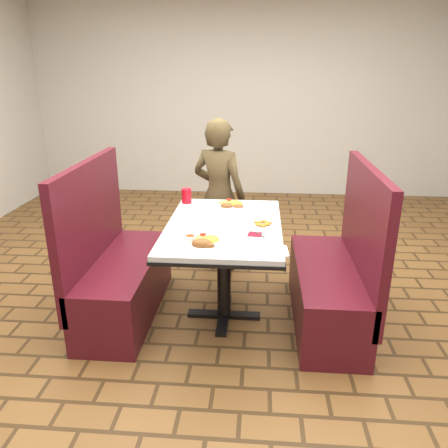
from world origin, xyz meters
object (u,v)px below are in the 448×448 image
(dining_table, at_px, (224,237))
(booth_bench_left, at_px, (118,274))
(red_tumbler, at_px, (187,196))
(diner_person, at_px, (219,196))
(plantain_plate, at_px, (263,224))
(booth_bench_right, at_px, (334,282))
(far_dinner_plate, at_px, (231,204))
(near_dinner_plate, at_px, (204,240))

(dining_table, height_order, booth_bench_left, booth_bench_left)
(dining_table, distance_m, red_tumbler, 0.61)
(diner_person, height_order, plantain_plate, diner_person)
(booth_bench_right, bearing_deg, red_tumbler, 157.10)
(booth_bench_right, bearing_deg, plantain_plate, -177.73)
(dining_table, distance_m, far_dinner_plate, 0.42)
(plantain_plate, bearing_deg, booth_bench_right, 2.27)
(booth_bench_left, height_order, booth_bench_right, same)
(booth_bench_left, relative_size, near_dinner_plate, 4.23)
(booth_bench_left, xyz_separation_m, near_dinner_plate, (0.70, -0.39, 0.45))
(diner_person, xyz_separation_m, red_tumbler, (-0.22, -0.43, 0.12))
(diner_person, relative_size, far_dinner_plate, 4.80)
(red_tumbler, bearing_deg, diner_person, 62.37)
(booth_bench_right, relative_size, far_dinner_plate, 4.15)
(booth_bench_left, bearing_deg, diner_person, 53.30)
(diner_person, xyz_separation_m, far_dinner_plate, (0.14, -0.51, 0.08))
(dining_table, distance_m, near_dinner_plate, 0.42)
(diner_person, relative_size, near_dinner_plate, 4.89)
(diner_person, bearing_deg, plantain_plate, 135.15)
(booth_bench_right, height_order, plantain_plate, booth_bench_right)
(booth_bench_right, bearing_deg, diner_person, 135.24)
(dining_table, relative_size, booth_bench_right, 1.01)
(diner_person, bearing_deg, far_dinner_plate, 128.20)
(booth_bench_right, distance_m, diner_person, 1.34)
(dining_table, relative_size, diner_person, 0.87)
(booth_bench_right, xyz_separation_m, diner_person, (-0.92, 0.91, 0.36))
(booth_bench_left, xyz_separation_m, red_tumbler, (0.45, 0.48, 0.48))
(far_dinner_plate, bearing_deg, dining_table, -93.52)
(booth_bench_right, distance_m, plantain_plate, 0.68)
(booth_bench_left, bearing_deg, dining_table, 0.00)
(far_dinner_plate, relative_size, red_tumbler, 2.43)
(red_tumbler, bearing_deg, booth_bench_left, -133.30)
(dining_table, height_order, booth_bench_right, booth_bench_right)
(booth_bench_right, relative_size, plantain_plate, 6.35)
(near_dinner_plate, bearing_deg, red_tumbler, 106.00)
(booth_bench_left, relative_size, plantain_plate, 6.35)
(diner_person, bearing_deg, booth_bench_left, 75.60)
(far_dinner_plate, bearing_deg, red_tumbler, 167.90)
(diner_person, distance_m, near_dinner_plate, 1.30)
(diner_person, height_order, near_dinner_plate, diner_person)
(diner_person, height_order, red_tumbler, diner_person)
(red_tumbler, bearing_deg, dining_table, -54.53)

